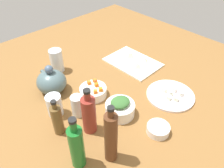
# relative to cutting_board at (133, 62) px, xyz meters

# --- Properties ---
(tabletop) EXTENTS (1.90, 1.90, 0.03)m
(tabletop) POSITION_rel_cutting_board_xyz_m (-0.11, 0.29, -0.02)
(tabletop) COLOR brown
(tabletop) RESTS_ON ground
(cutting_board) EXTENTS (0.33, 0.24, 0.01)m
(cutting_board) POSITION_rel_cutting_board_xyz_m (0.00, 0.00, 0.00)
(cutting_board) COLOR white
(cutting_board) RESTS_ON tabletop
(plate_tofu) EXTENTS (0.25, 0.25, 0.01)m
(plate_tofu) POSITION_rel_cutting_board_xyz_m (-0.35, 0.09, 0.00)
(plate_tofu) COLOR white
(plate_tofu) RESTS_ON tabletop
(bowl_greens) EXTENTS (0.14, 0.14, 0.06)m
(bowl_greens) POSITION_rel_cutting_board_xyz_m (-0.25, 0.37, 0.03)
(bowl_greens) COLOR white
(bowl_greens) RESTS_ON tabletop
(bowl_carrots) EXTENTS (0.14, 0.14, 0.05)m
(bowl_carrots) POSITION_rel_cutting_board_xyz_m (-0.06, 0.38, 0.02)
(bowl_carrots) COLOR white
(bowl_carrots) RESTS_ON tabletop
(bowl_small_side) EXTENTS (0.10, 0.10, 0.04)m
(bowl_small_side) POSITION_rel_cutting_board_xyz_m (-0.45, 0.33, 0.01)
(bowl_small_side) COLOR white
(bowl_small_side) RESTS_ON tabletop
(teapot) EXTENTS (0.18, 0.15, 0.16)m
(teapot) POSITION_rel_cutting_board_xyz_m (0.12, 0.51, 0.06)
(teapot) COLOR #4D656A
(teapot) RESTS_ON tabletop
(bottle_0) EXTENTS (0.06, 0.06, 0.23)m
(bottle_0) POSITION_rel_cutting_board_xyz_m (-0.23, 0.54, 0.09)
(bottle_0) COLOR maroon
(bottle_0) RESTS_ON tabletop
(bottle_1) EXTENTS (0.05, 0.05, 0.28)m
(bottle_1) POSITION_rel_cutting_board_xyz_m (-0.39, 0.57, 0.12)
(bottle_1) COLOR #552F19
(bottle_1) RESTS_ON tabletop
(bottle_2) EXTENTS (0.05, 0.05, 0.19)m
(bottle_2) POSITION_rel_cutting_board_xyz_m (-0.14, 0.64, 0.07)
(bottle_2) COLOR brown
(bottle_2) RESTS_ON tabletop
(bottle_3) EXTENTS (0.06, 0.06, 0.25)m
(bottle_3) POSITION_rel_cutting_board_xyz_m (-0.33, 0.67, 0.10)
(bottle_3) COLOR #1B6B26
(bottle_3) RESTS_ON tabletop
(drinking_glass_0) EXTENTS (0.06, 0.06, 0.11)m
(drinking_glass_0) POSITION_rel_cutting_board_xyz_m (-0.12, 0.52, 0.05)
(drinking_glass_0) COLOR white
(drinking_glass_0) RESTS_ON tabletop
(drinking_glass_1) EXTENTS (0.08, 0.08, 0.14)m
(drinking_glass_1) POSITION_rel_cutting_board_xyz_m (0.26, 0.39, 0.06)
(drinking_glass_1) COLOR white
(drinking_glass_1) RESTS_ON tabletop
(drinking_glass_2) EXTENTS (0.07, 0.07, 0.11)m
(drinking_glass_2) POSITION_rel_cutting_board_xyz_m (-0.04, 0.60, 0.05)
(drinking_glass_2) COLOR white
(drinking_glass_2) RESTS_ON tabletop
(carrot_cube_0) EXTENTS (0.03, 0.03, 0.02)m
(carrot_cube_0) POSITION_rel_cutting_board_xyz_m (-0.10, 0.40, 0.05)
(carrot_cube_0) COLOR orange
(carrot_cube_0) RESTS_ON bowl_carrots
(carrot_cube_1) EXTENTS (0.02, 0.02, 0.02)m
(carrot_cube_1) POSITION_rel_cutting_board_xyz_m (-0.02, 0.37, 0.05)
(carrot_cube_1) COLOR orange
(carrot_cube_1) RESTS_ON bowl_carrots
(carrot_cube_2) EXTENTS (0.02, 0.02, 0.02)m
(carrot_cube_2) POSITION_rel_cutting_board_xyz_m (-0.06, 0.36, 0.05)
(carrot_cube_2) COLOR orange
(carrot_cube_2) RESTS_ON bowl_carrots
(carrot_cube_3) EXTENTS (0.02, 0.02, 0.02)m
(carrot_cube_3) POSITION_rel_cutting_board_xyz_m (-0.03, 0.34, 0.05)
(carrot_cube_3) COLOR orange
(carrot_cube_3) RESTS_ON bowl_carrots
(carrot_cube_4) EXTENTS (0.02, 0.02, 0.02)m
(carrot_cube_4) POSITION_rel_cutting_board_xyz_m (-0.10, 0.37, 0.05)
(carrot_cube_4) COLOR orange
(carrot_cube_4) RESTS_ON bowl_carrots
(chopped_greens_mound) EXTENTS (0.09, 0.10, 0.03)m
(chopped_greens_mound) POSITION_rel_cutting_board_xyz_m (-0.25, 0.37, 0.07)
(chopped_greens_mound) COLOR #376A30
(chopped_greens_mound) RESTS_ON bowl_greens
(tofu_cube_0) EXTENTS (0.03, 0.03, 0.02)m
(tofu_cube_0) POSITION_rel_cutting_board_xyz_m (-0.39, 0.11, 0.02)
(tofu_cube_0) COLOR silver
(tofu_cube_0) RESTS_ON plate_tofu
(tofu_cube_1) EXTENTS (0.02, 0.02, 0.02)m
(tofu_cube_1) POSITION_rel_cutting_board_xyz_m (-0.31, 0.10, 0.02)
(tofu_cube_1) COLOR silver
(tofu_cube_1) RESTS_ON plate_tofu
(tofu_cube_2) EXTENTS (0.03, 0.03, 0.02)m
(tofu_cube_2) POSITION_rel_cutting_board_xyz_m (-0.39, 0.06, 0.02)
(tofu_cube_2) COLOR silver
(tofu_cube_2) RESTS_ON plate_tofu
(tofu_cube_3) EXTENTS (0.02, 0.02, 0.02)m
(tofu_cube_3) POSITION_rel_cutting_board_xyz_m (-0.36, 0.13, 0.02)
(tofu_cube_3) COLOR white
(tofu_cube_3) RESTS_ON plate_tofu
(tofu_cube_4) EXTENTS (0.02, 0.02, 0.02)m
(tofu_cube_4) POSITION_rel_cutting_board_xyz_m (-0.35, 0.06, 0.02)
(tofu_cube_4) COLOR white
(tofu_cube_4) RESTS_ON plate_tofu
(tofu_cube_5) EXTENTS (0.03, 0.03, 0.02)m
(tofu_cube_5) POSITION_rel_cutting_board_xyz_m (-0.35, 0.09, 0.02)
(tofu_cube_5) COLOR white
(tofu_cube_5) RESTS_ON plate_tofu
(dumpling_0) EXTENTS (0.05, 0.05, 0.03)m
(dumpling_0) POSITION_rel_cutting_board_xyz_m (-0.06, -0.05, 0.02)
(dumpling_0) COLOR beige
(dumpling_0) RESTS_ON cutting_board
(dumpling_1) EXTENTS (0.06, 0.06, 0.03)m
(dumpling_1) POSITION_rel_cutting_board_xyz_m (0.05, -0.03, 0.02)
(dumpling_1) COLOR beige
(dumpling_1) RESTS_ON cutting_board
(dumpling_2) EXTENTS (0.05, 0.05, 0.03)m
(dumpling_2) POSITION_rel_cutting_board_xyz_m (-0.06, 0.03, 0.02)
(dumpling_2) COLOR beige
(dumpling_2) RESTS_ON cutting_board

